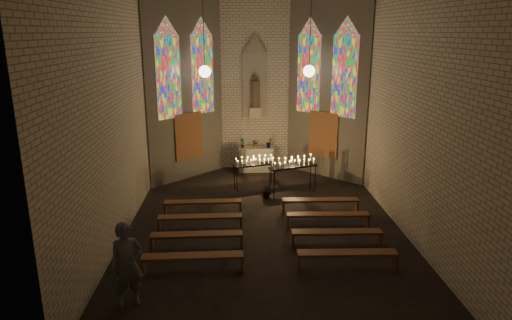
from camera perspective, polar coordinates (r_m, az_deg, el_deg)
The scene contains 18 objects.
floor at distance 13.90m, azimuth 0.93°, elevation -7.98°, with size 12.00×12.00×0.00m, color black.
room at distance 16.20m, azimuth 0.27°, elevation 9.10°, with size 8.22×12.43×7.00m.
altar at distance 18.87m, azimuth -0.05°, elevation 0.10°, with size 1.40×0.60×1.00m, color #C1B69D.
flower_vase_left at distance 18.63m, azimuth -1.73°, elevation 2.14°, with size 0.22×0.15×0.41m, color #4C723F.
flower_vase_center at distance 18.79m, azimuth -0.06°, elevation 2.16°, with size 0.31×0.27×0.35m, color #4C723F.
flower_vase_right at distance 18.65m, azimuth 1.65°, elevation 2.20°, with size 0.24×0.20×0.44m, color #4C723F.
aisle_flower_pot at distance 15.86m, azimuth 1.30°, elevation -4.00°, with size 0.26×0.26×0.46m, color #4C723F.
votive_stand_left at distance 16.65m, azimuth -0.17°, elevation -0.31°, with size 1.60×0.84×1.15m.
votive_stand_right at distance 16.09m, azimuth 4.67°, elevation -0.50°, with size 1.78×1.01×1.28m.
pew_left_0 at distance 14.52m, azimuth -6.65°, elevation -5.42°, with size 2.42×0.39×0.46m.
pew_right_0 at distance 14.72m, azimuth 8.04°, elevation -5.17°, with size 2.42×0.39×0.46m.
pew_left_1 at distance 13.41m, azimuth -7.00°, elevation -7.27°, with size 2.42×0.39×0.46m.
pew_right_1 at distance 13.62m, azimuth 8.95°, elevation -6.97°, with size 2.42×0.39×0.46m.
pew_left_2 at distance 12.32m, azimuth -7.42°, elevation -9.46°, with size 2.42×0.39×0.46m.
pew_right_2 at distance 12.55m, azimuth 10.01°, elevation -9.08°, with size 2.42×0.39×0.46m.
pew_left_3 at distance 11.25m, azimuth -7.92°, elevation -12.06°, with size 2.42×0.39×0.46m.
pew_right_3 at distance 11.50m, azimuth 11.30°, elevation -11.57°, with size 2.42×0.39×0.46m.
visitor at distance 10.08m, azimuth -15.82°, elevation -12.50°, with size 0.68×0.44×1.86m, color #4B4A54.
Camera 1 is at (-0.78, -12.70, 5.61)m, focal length 32.00 mm.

